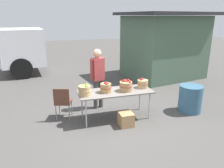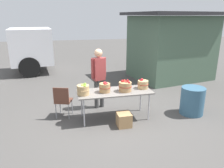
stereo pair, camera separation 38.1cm
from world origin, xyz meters
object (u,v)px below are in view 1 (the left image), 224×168
at_px(apple_basket_red_2, 143,84).
at_px(vendor_adult, 98,74).
at_px(apple_basket_red_0, 106,87).
at_px(apple_basket_red_1, 126,86).
at_px(trash_barrel, 190,99).
at_px(folding_chair, 63,101).
at_px(apple_basket_green_0, 85,90).
at_px(market_table, 115,93).
at_px(produce_crate, 126,119).

bearing_deg(apple_basket_red_2, vendor_adult, 144.97).
xyz_separation_m(apple_basket_red_0, vendor_adult, (-0.01, 0.80, 0.14)).
xyz_separation_m(apple_basket_red_1, apple_basket_red_2, (0.52, 0.11, -0.02)).
bearing_deg(apple_basket_red_2, trash_barrel, -11.51).
bearing_deg(folding_chair, vendor_adult, -138.74).
bearing_deg(trash_barrel, apple_basket_green_0, 177.25).
bearing_deg(apple_basket_red_1, market_table, 167.72).
distance_m(apple_basket_green_0, produce_crate, 1.24).
xyz_separation_m(apple_basket_red_2, trash_barrel, (1.35, -0.28, -0.49)).
bearing_deg(trash_barrel, apple_basket_red_2, 168.49).
relative_size(market_table, apple_basket_red_0, 6.52).
xyz_separation_m(market_table, apple_basket_red_1, (0.26, -0.06, 0.18)).
distance_m(apple_basket_red_1, trash_barrel, 1.94).
xyz_separation_m(apple_basket_green_0, produce_crate, (0.92, -0.41, -0.71)).
height_order(apple_basket_red_2, vendor_adult, vendor_adult).
relative_size(apple_basket_red_1, produce_crate, 1.02).
bearing_deg(vendor_adult, produce_crate, 90.84).
xyz_separation_m(vendor_adult, folding_chair, (-1.04, -0.44, -0.51)).
bearing_deg(produce_crate, folding_chair, 149.65).
distance_m(apple_basket_green_0, vendor_adult, 1.03).
xyz_separation_m(market_table, apple_basket_red_0, (-0.26, -0.01, 0.17)).
xyz_separation_m(folding_chair, produce_crate, (1.43, -0.84, -0.34)).
xyz_separation_m(apple_basket_red_1, vendor_adult, (-0.53, 0.85, 0.14)).
distance_m(trash_barrel, produce_crate, 2.04).
relative_size(folding_chair, produce_crate, 2.57).
bearing_deg(market_table, apple_basket_red_1, -12.28).
bearing_deg(apple_basket_red_2, apple_basket_red_1, -167.68).
xyz_separation_m(apple_basket_red_0, apple_basket_red_2, (1.04, 0.07, -0.01)).
xyz_separation_m(market_table, folding_chair, (-1.31, 0.35, -0.20)).
bearing_deg(vendor_adult, apple_basket_red_0, 74.88).
height_order(market_table, apple_basket_red_2, apple_basket_red_2).
height_order(apple_basket_green_0, apple_basket_red_0, apple_basket_green_0).
bearing_deg(apple_basket_red_1, apple_basket_green_0, -178.88).
distance_m(apple_basket_green_0, apple_basket_red_1, 1.07).
bearing_deg(vendor_adult, folding_chair, 7.09).
xyz_separation_m(apple_basket_red_0, apple_basket_red_1, (0.52, -0.05, 0.00)).
xyz_separation_m(market_table, produce_crate, (0.12, -0.49, -0.54)).
bearing_deg(trash_barrel, folding_chair, 170.64).
bearing_deg(vendor_adult, market_table, 92.82).
distance_m(apple_basket_red_2, trash_barrel, 1.46).
distance_m(folding_chair, trash_barrel, 3.49).
distance_m(apple_basket_red_1, produce_crate, 0.85).
height_order(folding_chair, produce_crate, folding_chair).
relative_size(trash_barrel, produce_crate, 2.26).
distance_m(apple_basket_red_0, vendor_adult, 0.82).
bearing_deg(vendor_adult, apple_basket_red_1, 106.00).
bearing_deg(apple_basket_red_0, apple_basket_red_2, 3.67).
xyz_separation_m(vendor_adult, trash_barrel, (2.40, -1.01, -0.64)).
bearing_deg(market_table, apple_basket_green_0, -174.50).
height_order(market_table, apple_basket_red_0, apple_basket_red_0).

